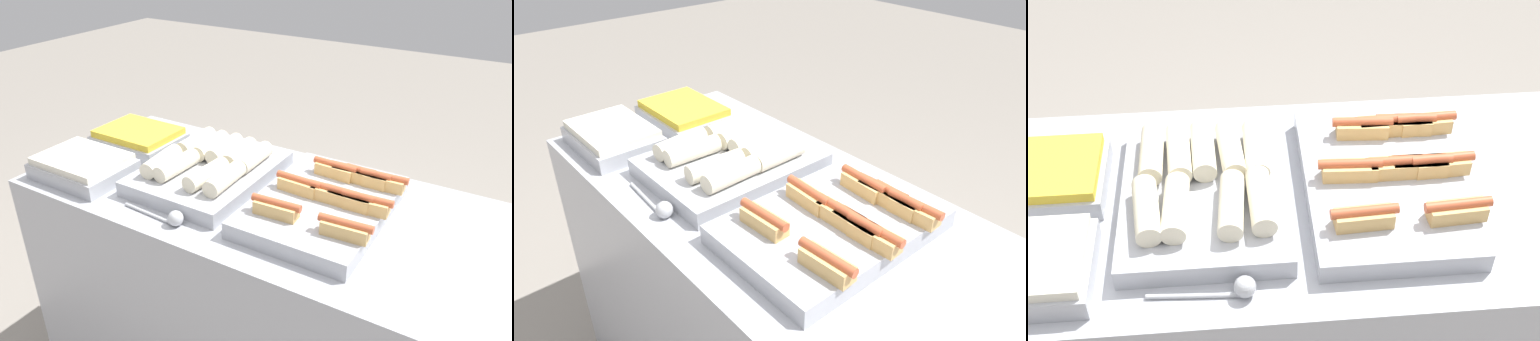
% 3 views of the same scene
% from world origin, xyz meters
% --- Properties ---
extents(counter, '(1.49, 0.68, 0.95)m').
position_xyz_m(counter, '(0.00, 0.00, 0.47)').
color(counter, '#A8AAB2').
rests_on(counter, ground_plane).
extents(tray_hotdogs, '(0.37, 0.51, 0.10)m').
position_xyz_m(tray_hotdogs, '(0.22, 0.01, 0.98)').
color(tray_hotdogs, '#A8AAB2').
rests_on(tray_hotdogs, counter).
extents(tray_wraps, '(0.36, 0.47, 0.10)m').
position_xyz_m(tray_wraps, '(-0.19, 0.00, 0.99)').
color(tray_wraps, '#A8AAB2').
rests_on(tray_wraps, counter).
extents(tray_side_front, '(0.30, 0.22, 0.07)m').
position_xyz_m(tray_side_front, '(-0.56, -0.19, 0.98)').
color(tray_side_front, '#A8AAB2').
rests_on(tray_side_front, counter).
extents(tray_side_back, '(0.30, 0.22, 0.07)m').
position_xyz_m(tray_side_back, '(-0.56, 0.07, 0.98)').
color(tray_side_back, '#A8AAB2').
rests_on(tray_side_back, counter).
extents(serving_spoon_near, '(0.22, 0.04, 0.04)m').
position_xyz_m(serving_spoon_near, '(-0.13, -0.26, 0.97)').
color(serving_spoon_near, '#B2B5BA').
rests_on(serving_spoon_near, counter).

